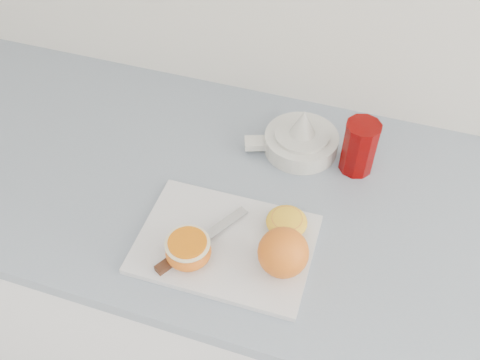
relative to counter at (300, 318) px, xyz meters
The scene contains 8 objects.
counter is the anchor object (origin of this frame).
cutting_board 0.49m from the counter, 133.56° to the right, with size 0.31×0.22×0.01m, color silver.
whole_orange 0.53m from the counter, 100.17° to the right, with size 0.09×0.09×0.09m.
half_orange 0.55m from the counter, 133.09° to the right, with size 0.08×0.08×0.05m.
squeezed_shell 0.48m from the counter, 118.94° to the right, with size 0.08×0.08×0.03m.
paring_knife 0.54m from the counter, 135.82° to the right, with size 0.12×0.18×0.01m.
citrus_juicer 0.50m from the counter, 117.85° to the left, with size 0.19×0.15×0.10m.
red_tumbler 0.51m from the counter, 68.52° to the left, with size 0.07×0.07×0.12m.
Camera 1 is at (0.16, 1.02, 1.68)m, focal length 40.00 mm.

